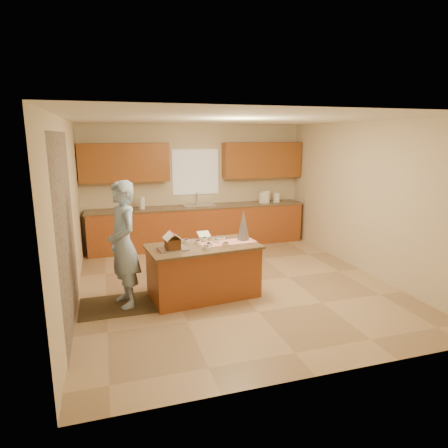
{
  "coord_description": "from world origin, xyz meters",
  "views": [
    {
      "loc": [
        -1.98,
        -5.93,
        2.45
      ],
      "look_at": [
        -0.1,
        0.2,
        1.0
      ],
      "focal_mm": 31.4,
      "sensor_mm": 36.0,
      "label": 1
    }
  ],
  "objects_px": {
    "boy": "(123,244)",
    "gingerbread_house": "(173,242)",
    "tinsel_tree": "(243,225)",
    "island_base": "(204,272)"
  },
  "relations": [
    {
      "from": "tinsel_tree",
      "to": "gingerbread_house",
      "type": "bearing_deg",
      "value": -169.6
    },
    {
      "from": "tinsel_tree",
      "to": "gingerbread_house",
      "type": "distance_m",
      "value": 1.2
    },
    {
      "from": "boy",
      "to": "gingerbread_house",
      "type": "xyz_separation_m",
      "value": [
        0.69,
        -0.11,
        0.01
      ]
    },
    {
      "from": "tinsel_tree",
      "to": "boy",
      "type": "relative_size",
      "value": 0.27
    },
    {
      "from": "island_base",
      "to": "boy",
      "type": "xyz_separation_m",
      "value": [
        -1.18,
        0.02,
        0.54
      ]
    },
    {
      "from": "gingerbread_house",
      "to": "island_base",
      "type": "bearing_deg",
      "value": 11.29
    },
    {
      "from": "boy",
      "to": "gingerbread_house",
      "type": "relative_size",
      "value": 6.67
    },
    {
      "from": "tinsel_tree",
      "to": "gingerbread_house",
      "type": "height_order",
      "value": "tinsel_tree"
    },
    {
      "from": "tinsel_tree",
      "to": "boy",
      "type": "height_order",
      "value": "boy"
    },
    {
      "from": "boy",
      "to": "gingerbread_house",
      "type": "height_order",
      "value": "boy"
    }
  ]
}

